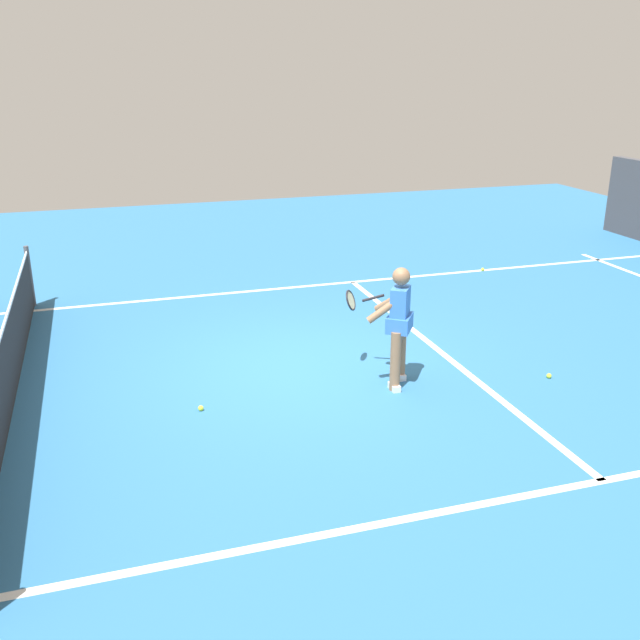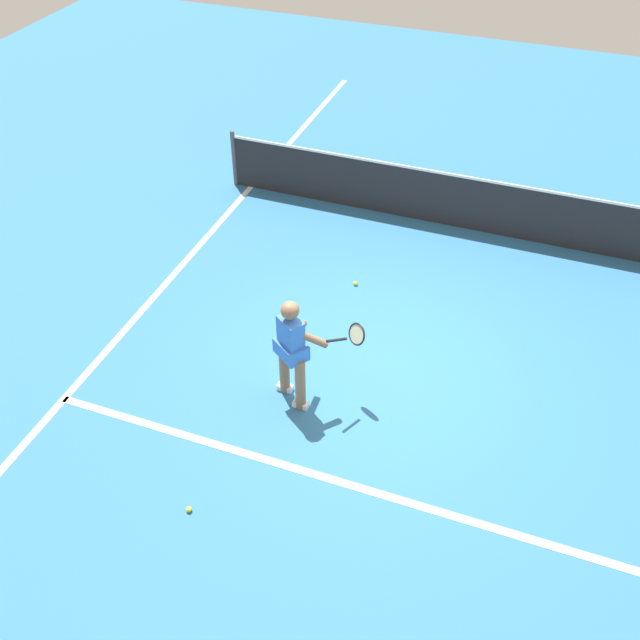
% 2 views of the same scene
% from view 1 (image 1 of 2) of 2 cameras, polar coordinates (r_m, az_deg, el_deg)
% --- Properties ---
extents(ground_plane, '(25.95, 25.95, 0.00)m').
position_cam_1_polar(ground_plane, '(9.74, -1.01, -3.71)').
color(ground_plane, teal).
extents(service_line_marking, '(7.24, 0.10, 0.01)m').
position_cam_1_polar(service_line_marking, '(10.42, 9.42, -2.36)').
color(service_line_marking, white).
rests_on(service_line_marking, ground).
extents(sideline_left_marking, '(0.10, 17.96, 0.01)m').
position_cam_1_polar(sideline_left_marking, '(6.76, 8.01, -15.26)').
color(sideline_left_marking, white).
rests_on(sideline_left_marking, ground).
extents(sideline_right_marking, '(0.10, 17.96, 0.01)m').
position_cam_1_polar(sideline_right_marking, '(13.05, -5.52, 2.32)').
color(sideline_right_marking, white).
rests_on(sideline_right_marking, ground).
extents(court_net, '(7.92, 0.08, 1.04)m').
position_cam_1_polar(court_net, '(9.30, -23.66, -3.34)').
color(court_net, '#4C4C51').
rests_on(court_net, ground).
extents(tennis_player, '(1.09, 0.76, 1.55)m').
position_cam_1_polar(tennis_player, '(8.95, 6.20, -0.13)').
color(tennis_player, '#8C6647').
rests_on(tennis_player, ground).
extents(tennis_ball_near, '(0.07, 0.07, 0.07)m').
position_cam_1_polar(tennis_ball_near, '(8.63, -9.51, -6.96)').
color(tennis_ball_near, '#D1E533').
rests_on(tennis_ball_near, ground).
extents(tennis_ball_mid, '(0.07, 0.07, 0.07)m').
position_cam_1_polar(tennis_ball_mid, '(14.66, 12.87, 3.96)').
color(tennis_ball_mid, '#D1E533').
rests_on(tennis_ball_mid, ground).
extents(tennis_ball_far, '(0.07, 0.07, 0.07)m').
position_cam_1_polar(tennis_ball_far, '(9.83, 17.83, -4.27)').
color(tennis_ball_far, '#D1E533').
rests_on(tennis_ball_far, ground).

